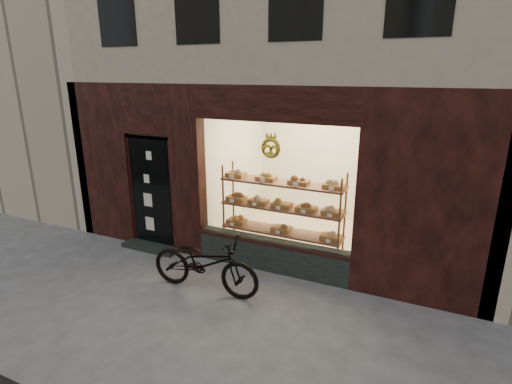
% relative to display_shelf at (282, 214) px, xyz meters
% --- Properties ---
extents(ground, '(90.00, 90.00, 0.00)m').
position_rel_display_shelf_xyz_m(ground, '(-0.45, -2.55, -0.87)').
color(ground, '#4F4F50').
extents(neighbor_left, '(12.00, 7.00, 9.00)m').
position_rel_display_shelf_xyz_m(neighbor_left, '(-10.05, 2.95, 3.63)').
color(neighbor_left, '#B8AD97').
rests_on(neighbor_left, ground).
extents(display_shelf, '(2.20, 0.45, 1.70)m').
position_rel_display_shelf_xyz_m(display_shelf, '(0.00, 0.00, 0.00)').
color(display_shelf, brown).
rests_on(display_shelf, ground).
extents(bicycle, '(1.83, 0.71, 0.95)m').
position_rel_display_shelf_xyz_m(bicycle, '(-0.68, -1.50, -0.40)').
color(bicycle, black).
rests_on(bicycle, ground).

